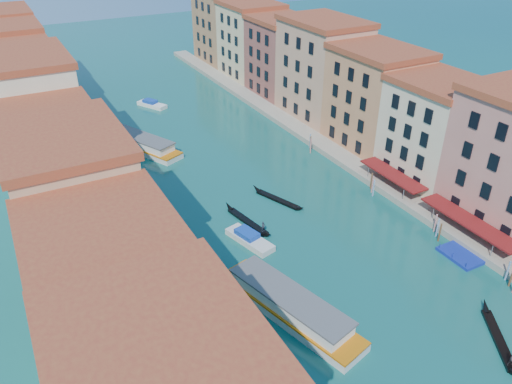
{
  "coord_description": "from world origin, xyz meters",
  "views": [
    {
      "loc": [
        -30.68,
        -12.83,
        40.93
      ],
      "look_at": [
        -1.99,
        40.52,
        5.62
      ],
      "focal_mm": 35.0,
      "sensor_mm": 36.0,
      "label": 1
    }
  ],
  "objects_px": {
    "vaporetto_far": "(140,143)",
    "vaporetto_near": "(289,305)",
    "gondola_right": "(500,340)",
    "gondola_fore": "(248,221)",
    "blue_dock": "(461,255)"
  },
  "relations": [
    {
      "from": "gondola_right",
      "to": "vaporetto_far",
      "type": "bearing_deg",
      "value": 139.46
    },
    {
      "from": "vaporetto_far",
      "to": "blue_dock",
      "type": "bearing_deg",
      "value": -87.22
    },
    {
      "from": "vaporetto_near",
      "to": "blue_dock",
      "type": "distance_m",
      "value": 25.85
    },
    {
      "from": "vaporetto_near",
      "to": "vaporetto_far",
      "type": "relative_size",
      "value": 1.07
    },
    {
      "from": "gondola_right",
      "to": "blue_dock",
      "type": "xyz_separation_m",
      "value": [
        8.16,
        12.66,
        -0.21
      ]
    },
    {
      "from": "vaporetto_near",
      "to": "gondola_right",
      "type": "height_order",
      "value": "vaporetto_near"
    },
    {
      "from": "vaporetto_far",
      "to": "gondola_right",
      "type": "bearing_deg",
      "value": -98.27
    },
    {
      "from": "gondola_right",
      "to": "vaporetto_near",
      "type": "bearing_deg",
      "value": 173.7
    },
    {
      "from": "vaporetto_near",
      "to": "blue_dock",
      "type": "bearing_deg",
      "value": -18.85
    },
    {
      "from": "gondola_fore",
      "to": "gondola_right",
      "type": "height_order",
      "value": "gondola_right"
    },
    {
      "from": "vaporetto_far",
      "to": "vaporetto_near",
      "type": "bearing_deg",
      "value": -112.76
    },
    {
      "from": "vaporetto_near",
      "to": "gondola_right",
      "type": "relative_size",
      "value": 1.99
    },
    {
      "from": "gondola_right",
      "to": "blue_dock",
      "type": "relative_size",
      "value": 1.82
    },
    {
      "from": "vaporetto_near",
      "to": "gondola_fore",
      "type": "relative_size",
      "value": 1.78
    },
    {
      "from": "vaporetto_near",
      "to": "blue_dock",
      "type": "relative_size",
      "value": 3.64
    }
  ]
}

